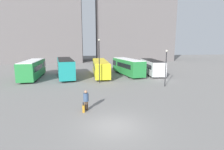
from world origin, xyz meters
The scene contains 12 objects.
ground_plane centered at (0.00, 0.00, 0.00)m, with size 160.00×160.00×0.00m, color slate.
building_block_left centered at (-18.26, 52.77, 16.21)m, with size 31.27×15.98×32.42m.
building_block_right centered at (15.94, 52.77, 18.13)m, with size 26.61×14.02×36.26m.
bus_0 centered at (-11.01, 20.31, 1.69)m, with size 2.87×10.32×3.11m.
bus_1 centered at (-5.45, 20.27, 1.80)m, with size 4.13×10.50×3.32m.
bus_2 centered at (0.93, 21.10, 1.57)m, with size 2.73×11.92×2.86m.
bus_3 centered at (6.20, 21.12, 1.67)m, with size 4.24×10.35×3.08m.
bus_4 centered at (11.01, 20.64, 1.55)m, with size 3.19×9.21×2.85m.
traveler centered at (-1.95, 3.48, 1.09)m, with size 0.48×0.48×1.84m.
suitcase centered at (-2.19, 3.02, 0.33)m, with size 0.20×0.37×0.94m.
lamp_post_0 centered at (9.12, 10.85, 3.05)m, with size 0.28×0.28×5.12m.
lamp_post_1 centered at (0.19, 14.46, 3.85)m, with size 0.28×0.28×6.65m.
Camera 1 is at (-1.97, -11.72, 5.88)m, focal length 28.00 mm.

